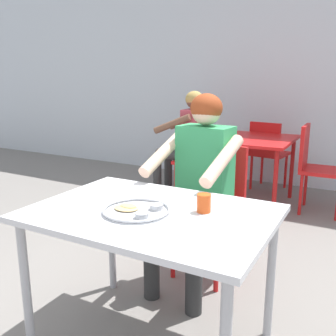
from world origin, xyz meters
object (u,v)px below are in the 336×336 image
thali_tray (137,210)px  chair_red_right (315,163)px  chair_foreground (213,200)px  chair_red_far (267,150)px  table_foreground (151,225)px  table_background_red (253,146)px  chair_red_left (200,156)px  diner_foreground (198,175)px  patron_background (187,134)px  drinking_cup (204,203)px

thali_tray → chair_red_right: chair_red_right is taller
chair_foreground → chair_red_far: (-0.16, 2.16, -0.02)m
table_foreground → table_background_red: 2.46m
thali_tray → chair_red_left: chair_red_left is taller
diner_foreground → thali_tray: bearing=-89.5°
patron_background → table_background_red: bearing=0.3°
diner_foreground → chair_red_right: 1.92m
patron_background → chair_foreground: bearing=-58.5°
chair_red_right → table_background_red: bearing=-175.0°
table_foreground → chair_red_far: 3.06m
chair_foreground → diner_foreground: (-0.01, -0.22, 0.23)m
table_foreground → drinking_cup: (0.23, 0.10, 0.12)m
table_foreground → diner_foreground: diner_foreground is taller
table_foreground → chair_foreground: chair_foreground is taller
chair_foreground → diner_foreground: 0.32m
chair_foreground → chair_red_right: size_ratio=1.00×
thali_tray → chair_red_far: 3.12m
table_background_red → chair_red_right: chair_red_right is taller
patron_background → diner_foreground: bearing=-62.1°
table_foreground → thali_tray: thali_tray is taller
thali_tray → drinking_cup: 0.32m
table_background_red → table_foreground: bearing=-85.2°
table_foreground → thali_tray: bearing=-128.1°
diner_foreground → chair_red_right: diner_foreground is taller
table_foreground → chair_red_left: size_ratio=1.38×
chair_foreground → drinking_cup: bearing=-71.3°
chair_red_left → table_background_red: bearing=3.6°
table_background_red → chair_red_left: (-0.61, -0.04, -0.17)m
chair_foreground → patron_background: patron_background is taller
thali_tray → table_foreground: bearing=51.9°
drinking_cup → chair_red_left: (-1.04, 2.32, -0.30)m
thali_tray → chair_foreground: (0.01, 0.94, -0.23)m
thali_tray → chair_foreground: bearing=89.6°
chair_foreground → thali_tray: bearing=-90.4°
drinking_cup → table_background_red: size_ratio=0.09×
thali_tray → chair_foreground: size_ratio=0.36×
chair_red_left → chair_foreground: bearing=-63.1°
drinking_cup → chair_red_right: size_ratio=0.10×
drinking_cup → diner_foreground: (-0.28, 0.56, -0.03)m
table_foreground → patron_background: patron_background is taller
chair_foreground → chair_red_right: (0.45, 1.62, -0.00)m
patron_background → chair_red_right: bearing=2.4°
thali_tray → patron_background: patron_background is taller
drinking_cup → diner_foreground: bearing=116.4°
table_background_red → patron_background: (-0.79, -0.00, 0.08)m
thali_tray → table_background_red: thali_tray is taller
table_background_red → chair_red_far: size_ratio=1.12×
table_foreground → thali_tray: size_ratio=3.55×
table_foreground → chair_foreground: bearing=92.4°
table_foreground → diner_foreground: size_ratio=0.90×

